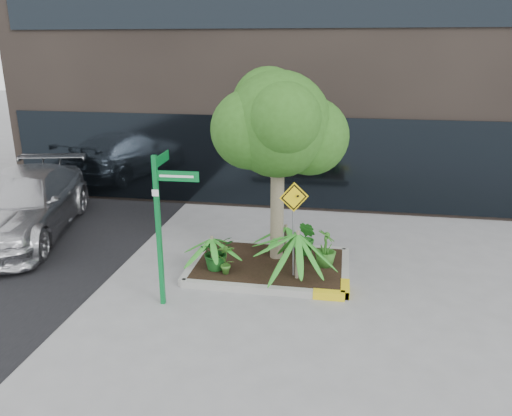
% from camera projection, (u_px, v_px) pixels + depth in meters
% --- Properties ---
extents(ground, '(80.00, 80.00, 0.00)m').
position_uv_depth(ground, '(258.00, 275.00, 10.44)').
color(ground, gray).
rests_on(ground, ground).
extents(planter, '(3.35, 2.36, 0.15)m').
position_uv_depth(planter, '(271.00, 266.00, 10.63)').
color(planter, '#9E9E99').
rests_on(planter, ground).
extents(tree, '(2.78, 2.47, 4.17)m').
position_uv_depth(tree, '(278.00, 125.00, 10.08)').
color(tree, gray).
rests_on(tree, ground).
extents(palm_front, '(1.13, 1.13, 1.26)m').
position_uv_depth(palm_front, '(298.00, 234.00, 9.67)').
color(palm_front, gray).
rests_on(palm_front, ground).
extents(palm_left, '(0.83, 0.83, 0.92)m').
position_uv_depth(palm_left, '(212.00, 239.00, 10.13)').
color(palm_left, gray).
rests_on(palm_left, ground).
extents(palm_back, '(0.78, 0.78, 0.86)m').
position_uv_depth(palm_back, '(286.00, 227.00, 10.91)').
color(palm_back, gray).
rests_on(palm_back, ground).
extents(parked_car, '(3.46, 5.85, 1.59)m').
position_uv_depth(parked_car, '(22.00, 205.00, 12.41)').
color(parked_car, '#BBBCC1').
rests_on(parked_car, ground).
extents(shrub_a, '(0.92, 0.92, 0.77)m').
position_uv_depth(shrub_a, '(216.00, 251.00, 10.25)').
color(shrub_a, '#164E19').
rests_on(shrub_a, planter).
extents(shrub_b, '(0.54, 0.54, 0.79)m').
position_uv_depth(shrub_b, '(326.00, 248.00, 10.39)').
color(shrub_b, '#2F6D20').
rests_on(shrub_b, planter).
extents(shrub_c, '(0.42, 0.42, 0.66)m').
position_uv_depth(shrub_c, '(226.00, 259.00, 10.05)').
color(shrub_c, '#397725').
rests_on(shrub_c, planter).
extents(shrub_d, '(0.61, 0.61, 0.79)m').
position_uv_depth(shrub_d, '(307.00, 238.00, 10.94)').
color(shrub_d, '#1F651D').
rests_on(shrub_d, planter).
extents(street_sign_post, '(0.83, 0.82, 2.80)m').
position_uv_depth(street_sign_post, '(162.00, 214.00, 8.79)').
color(street_sign_post, '#0A7730').
rests_on(street_sign_post, ground).
extents(cattle_sign, '(0.55, 0.26, 1.93)m').
position_uv_depth(cattle_sign, '(294.00, 213.00, 9.73)').
color(cattle_sign, slate).
rests_on(cattle_sign, ground).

